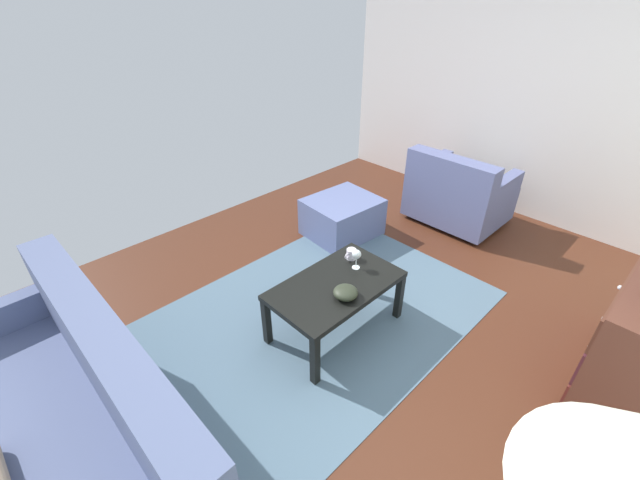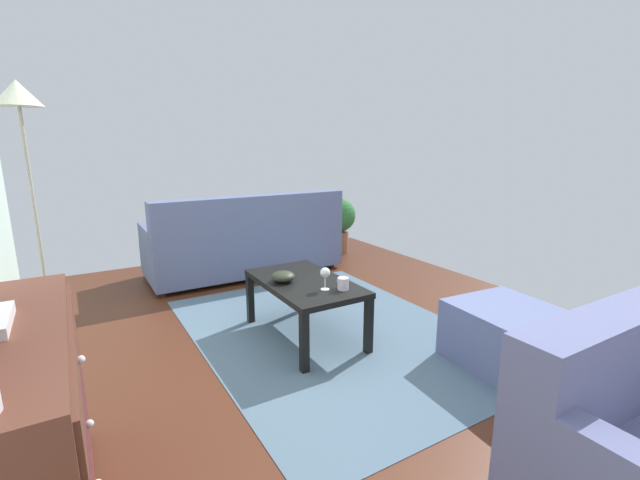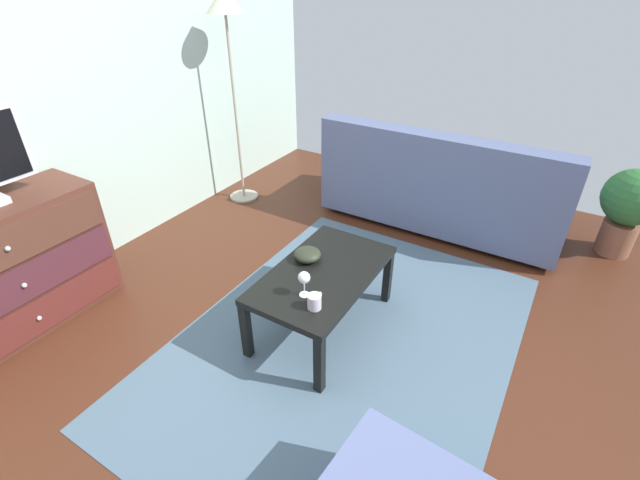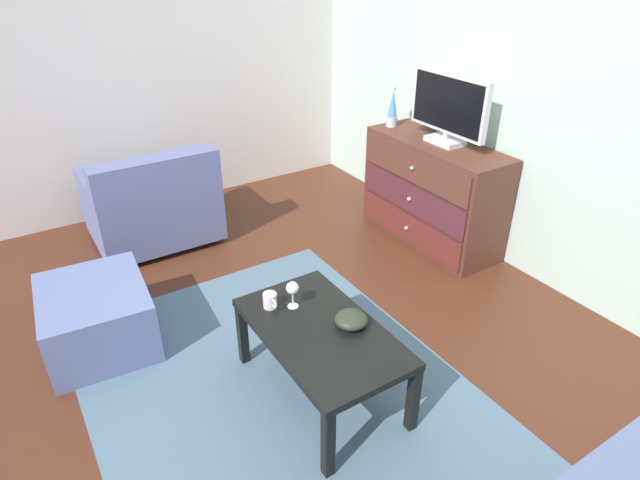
{
  "view_description": "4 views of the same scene",
  "coord_description": "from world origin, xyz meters",
  "px_view_note": "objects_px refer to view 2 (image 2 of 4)",
  "views": [
    {
      "loc": [
        1.93,
        1.54,
        2.25
      ],
      "look_at": [
        0.37,
        -0.05,
        0.83
      ],
      "focal_mm": 22.66,
      "sensor_mm": 36.0,
      "label": 1
    },
    {
      "loc": [
        -2.35,
        1.43,
        1.42
      ],
      "look_at": [
        0.01,
        0.02,
        0.79
      ],
      "focal_mm": 23.94,
      "sensor_mm": 36.0,
      "label": 2
    },
    {
      "loc": [
        -1.59,
        -1.09,
        2.02
      ],
      "look_at": [
        -0.09,
        -0.19,
        0.92
      ],
      "focal_mm": 24.69,
      "sensor_mm": 36.0,
      "label": 3
    },
    {
      "loc": [
        2.06,
        -1.14,
        2.17
      ],
      "look_at": [
        -0.04,
        0.19,
        0.76
      ],
      "focal_mm": 29.63,
      "sensor_mm": 36.0,
      "label": 4
    }
  ],
  "objects_px": {
    "coffee_table": "(304,288)",
    "bowl_decorative": "(283,277)",
    "couch_large": "(246,244)",
    "standing_lamp": "(21,118)",
    "dresser": "(8,447)",
    "ottoman": "(510,338)",
    "mug": "(343,284)",
    "potted_plant": "(339,220)",
    "wine_glass": "(325,273)"
  },
  "relations": [
    {
      "from": "wine_glass",
      "to": "mug",
      "type": "distance_m",
      "value": 0.14
    },
    {
      "from": "coffee_table",
      "to": "dresser",
      "type": "bearing_deg",
      "value": 120.57
    },
    {
      "from": "mug",
      "to": "couch_large",
      "type": "bearing_deg",
      "value": -2.05
    },
    {
      "from": "bowl_decorative",
      "to": "mug",
      "type": "bearing_deg",
      "value": -142.65
    },
    {
      "from": "bowl_decorative",
      "to": "potted_plant",
      "type": "height_order",
      "value": "potted_plant"
    },
    {
      "from": "wine_glass",
      "to": "standing_lamp",
      "type": "bearing_deg",
      "value": 49.15
    },
    {
      "from": "standing_lamp",
      "to": "wine_glass",
      "type": "bearing_deg",
      "value": -130.85
    },
    {
      "from": "potted_plant",
      "to": "couch_large",
      "type": "bearing_deg",
      "value": 101.11
    },
    {
      "from": "mug",
      "to": "potted_plant",
      "type": "distance_m",
      "value": 2.71
    },
    {
      "from": "wine_glass",
      "to": "standing_lamp",
      "type": "xyz_separation_m",
      "value": [
        1.44,
        1.67,
        1.04
      ]
    },
    {
      "from": "couch_large",
      "to": "standing_lamp",
      "type": "height_order",
      "value": "standing_lamp"
    },
    {
      "from": "bowl_decorative",
      "to": "standing_lamp",
      "type": "relative_size",
      "value": 0.09
    },
    {
      "from": "coffee_table",
      "to": "mug",
      "type": "xyz_separation_m",
      "value": [
        -0.31,
        -0.13,
        0.1
      ]
    },
    {
      "from": "coffee_table",
      "to": "standing_lamp",
      "type": "relative_size",
      "value": 0.52
    },
    {
      "from": "wine_glass",
      "to": "potted_plant",
      "type": "distance_m",
      "value": 2.72
    },
    {
      "from": "couch_large",
      "to": "potted_plant",
      "type": "relative_size",
      "value": 2.85
    },
    {
      "from": "dresser",
      "to": "potted_plant",
      "type": "distance_m",
      "value": 4.44
    },
    {
      "from": "dresser",
      "to": "mug",
      "type": "distance_m",
      "value": 1.95
    },
    {
      "from": "bowl_decorative",
      "to": "ottoman",
      "type": "xyz_separation_m",
      "value": [
        -1.12,
        -1.07,
        -0.28
      ]
    },
    {
      "from": "bowl_decorative",
      "to": "standing_lamp",
      "type": "height_order",
      "value": "standing_lamp"
    },
    {
      "from": "coffee_table",
      "to": "bowl_decorative",
      "type": "bearing_deg",
      "value": 67.93
    },
    {
      "from": "dresser",
      "to": "ottoman",
      "type": "xyz_separation_m",
      "value": [
        -0.07,
        -2.62,
        -0.22
      ]
    },
    {
      "from": "dresser",
      "to": "ottoman",
      "type": "distance_m",
      "value": 2.63
    },
    {
      "from": "coffee_table",
      "to": "wine_glass",
      "type": "height_order",
      "value": "wine_glass"
    },
    {
      "from": "mug",
      "to": "couch_large",
      "type": "height_order",
      "value": "couch_large"
    },
    {
      "from": "bowl_decorative",
      "to": "ottoman",
      "type": "height_order",
      "value": "bowl_decorative"
    },
    {
      "from": "bowl_decorative",
      "to": "standing_lamp",
      "type": "bearing_deg",
      "value": 52.71
    },
    {
      "from": "standing_lamp",
      "to": "dresser",
      "type": "bearing_deg",
      "value": 178.74
    },
    {
      "from": "wine_glass",
      "to": "mug",
      "type": "bearing_deg",
      "value": -119.89
    },
    {
      "from": "wine_glass",
      "to": "bowl_decorative",
      "type": "bearing_deg",
      "value": 29.58
    },
    {
      "from": "ottoman",
      "to": "standing_lamp",
      "type": "distance_m",
      "value": 3.7
    },
    {
      "from": "bowl_decorative",
      "to": "standing_lamp",
      "type": "xyz_separation_m",
      "value": [
        1.14,
        1.5,
        1.11
      ]
    },
    {
      "from": "coffee_table",
      "to": "ottoman",
      "type": "bearing_deg",
      "value": -139.05
    },
    {
      "from": "bowl_decorative",
      "to": "potted_plant",
      "type": "bearing_deg",
      "value": -42.2
    },
    {
      "from": "coffee_table",
      "to": "potted_plant",
      "type": "distance_m",
      "value": 2.54
    },
    {
      "from": "coffee_table",
      "to": "potted_plant",
      "type": "xyz_separation_m",
      "value": [
        1.98,
        -1.6,
        0.05
      ]
    },
    {
      "from": "dresser",
      "to": "bowl_decorative",
      "type": "bearing_deg",
      "value": -55.63
    },
    {
      "from": "wine_glass",
      "to": "standing_lamp",
      "type": "relative_size",
      "value": 0.08
    },
    {
      "from": "wine_glass",
      "to": "dresser",
      "type": "bearing_deg",
      "value": 113.69
    },
    {
      "from": "wine_glass",
      "to": "bowl_decorative",
      "type": "distance_m",
      "value": 0.36
    },
    {
      "from": "coffee_table",
      "to": "mug",
      "type": "distance_m",
      "value": 0.35
    },
    {
      "from": "mug",
      "to": "bowl_decorative",
      "type": "distance_m",
      "value": 0.46
    },
    {
      "from": "dresser",
      "to": "wine_glass",
      "type": "xyz_separation_m",
      "value": [
        0.75,
        -1.72,
        0.14
      ]
    },
    {
      "from": "coffee_table",
      "to": "bowl_decorative",
      "type": "xyz_separation_m",
      "value": [
        0.06,
        0.14,
        0.09
      ]
    },
    {
      "from": "mug",
      "to": "bowl_decorative",
      "type": "relative_size",
      "value": 0.67
    },
    {
      "from": "mug",
      "to": "standing_lamp",
      "type": "bearing_deg",
      "value": 49.72
    },
    {
      "from": "coffee_table",
      "to": "mug",
      "type": "relative_size",
      "value": 8.44
    },
    {
      "from": "dresser",
      "to": "coffee_table",
      "type": "bearing_deg",
      "value": -59.43
    },
    {
      "from": "bowl_decorative",
      "to": "ottoman",
      "type": "relative_size",
      "value": 0.24
    },
    {
      "from": "coffee_table",
      "to": "bowl_decorative",
      "type": "distance_m",
      "value": 0.18
    }
  ]
}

